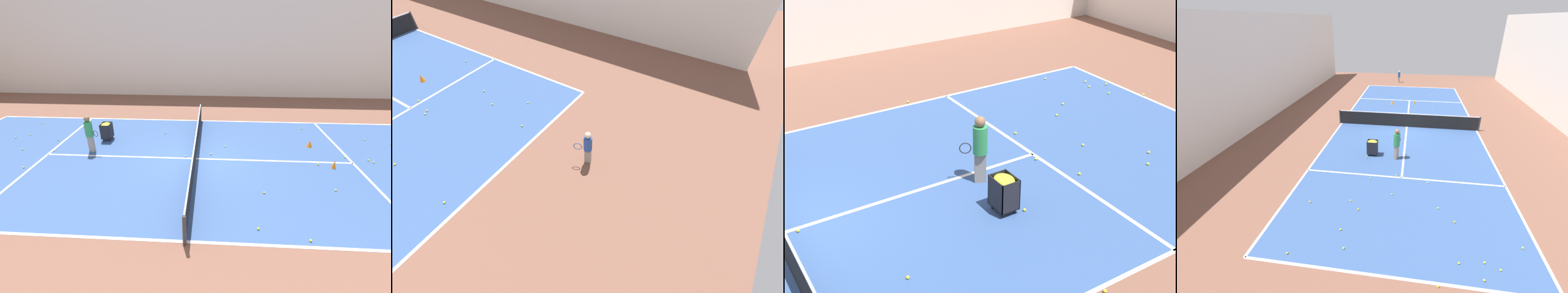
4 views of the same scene
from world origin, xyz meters
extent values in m
cube|color=white|center=(0.00, -11.99, 0.01)|extent=(9.35, 0.10, 0.00)
cube|color=white|center=(4.68, 0.00, 0.01)|extent=(0.10, 23.97, 0.00)
cube|color=white|center=(0.00, -6.59, 0.01)|extent=(9.35, 0.10, 0.00)
cylinder|color=#2D2D33|center=(4.78, 0.00, 0.49)|extent=(0.10, 0.10, 0.98)
cube|color=gray|center=(1.48, -14.21, 0.30)|extent=(0.20, 0.25, 0.60)
cylinder|color=#234799|center=(1.48, -14.21, 0.87)|extent=(0.35, 0.35, 0.54)
sphere|color=beige|center=(1.48, -14.21, 1.24)|extent=(0.20, 0.20, 0.20)
torus|color=#2D478C|center=(1.32, -13.94, 0.74)|extent=(0.13, 0.27, 0.28)
cone|color=orange|center=(1.50, -5.27, 0.16)|extent=(0.26, 0.26, 0.31)
sphere|color=yellow|center=(0.08, -7.45, 0.04)|extent=(0.07, 0.07, 0.07)
sphere|color=yellow|center=(-2.11, -11.48, 0.04)|extent=(0.07, 0.07, 0.07)
sphere|color=yellow|center=(3.70, -5.57, 0.04)|extent=(0.07, 0.07, 0.07)
sphere|color=yellow|center=(2.80, -10.44, 0.04)|extent=(0.07, 0.07, 0.07)
sphere|color=yellow|center=(-2.05, -8.87, 0.04)|extent=(0.07, 0.07, 0.07)
sphere|color=yellow|center=(0.46, -6.46, 0.04)|extent=(0.07, 0.07, 0.07)
sphere|color=yellow|center=(1.61, -11.18, 0.04)|extent=(0.07, 0.07, 0.07)
sphere|color=yellow|center=(1.94, -9.26, 0.04)|extent=(0.07, 0.07, 0.07)
sphere|color=yellow|center=(2.41, -8.26, 0.04)|extent=(0.07, 0.07, 0.07)
sphere|color=yellow|center=(0.25, -7.33, 0.04)|extent=(0.07, 0.07, 0.07)
camera|label=1|loc=(-9.85, -0.60, 5.43)|focal=24.00mm
camera|label=2|loc=(-3.23, -17.16, 6.80)|focal=24.00mm
camera|label=3|loc=(9.85, -1.19, 6.80)|focal=50.00mm
camera|label=4|loc=(-0.24, 17.16, 6.80)|focal=24.00mm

